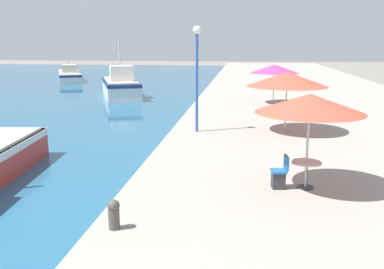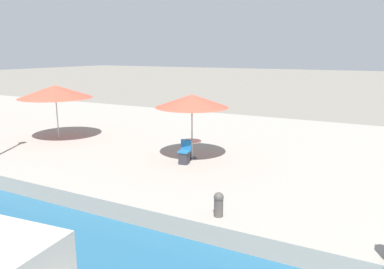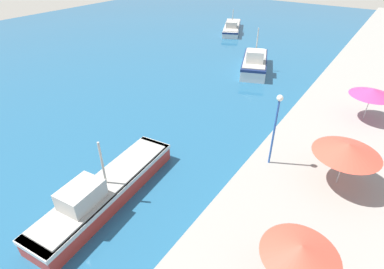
{
  "view_description": "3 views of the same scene",
  "coord_description": "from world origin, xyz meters",
  "px_view_note": "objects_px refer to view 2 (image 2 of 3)",
  "views": [
    {
      "loc": [
        3.22,
        0.37,
        4.49
      ],
      "look_at": [
        1.5,
        14.52,
        1.38
      ],
      "focal_mm": 40.0,
      "sensor_mm": 36.0,
      "label": 1
    },
    {
      "loc": [
        -7.75,
        4.95,
        4.75
      ],
      "look_at": [
        4.94,
        11.69,
        1.58
      ],
      "focal_mm": 35.0,
      "sensor_mm": 36.0,
      "label": 2
    },
    {
      "loc": [
        5.52,
        4.05,
        12.0
      ],
      "look_at": [
        -4.0,
        18.0,
        1.18
      ],
      "focal_mm": 28.0,
      "sensor_mm": 36.0,
      "label": 3
    }
  ],
  "objects_px": {
    "cafe_umbrella_pink": "(192,101)",
    "cafe_umbrella_white": "(55,92)",
    "mooring_bollard": "(219,204)",
    "cafe_table": "(191,146)",
    "cafe_chair_left": "(184,155)"
  },
  "relations": [
    {
      "from": "cafe_umbrella_pink",
      "to": "cafe_umbrella_white",
      "type": "height_order",
      "value": "cafe_umbrella_white"
    },
    {
      "from": "cafe_umbrella_white",
      "to": "mooring_bollard",
      "type": "distance_m",
      "value": 11.73
    },
    {
      "from": "cafe_table",
      "to": "cafe_chair_left",
      "type": "xyz_separation_m",
      "value": [
        -0.72,
        -0.09,
        -0.21
      ]
    },
    {
      "from": "cafe_umbrella_white",
      "to": "mooring_bollard",
      "type": "relative_size",
      "value": 5.35
    },
    {
      "from": "cafe_table",
      "to": "cafe_chair_left",
      "type": "distance_m",
      "value": 0.75
    },
    {
      "from": "cafe_umbrella_pink",
      "to": "mooring_bollard",
      "type": "relative_size",
      "value": 4.37
    },
    {
      "from": "cafe_umbrella_white",
      "to": "cafe_umbrella_pink",
      "type": "bearing_deg",
      "value": -90.95
    },
    {
      "from": "cafe_umbrella_pink",
      "to": "cafe_table",
      "type": "bearing_deg",
      "value": 73.01
    },
    {
      "from": "mooring_bollard",
      "to": "cafe_table",
      "type": "bearing_deg",
      "value": 35.67
    },
    {
      "from": "cafe_chair_left",
      "to": "cafe_umbrella_pink",
      "type": "bearing_deg",
      "value": -93.6
    },
    {
      "from": "cafe_umbrella_pink",
      "to": "mooring_bollard",
      "type": "xyz_separation_m",
      "value": [
        -4.39,
        -3.11,
        -1.98
      ]
    },
    {
      "from": "cafe_umbrella_pink",
      "to": "cafe_chair_left",
      "type": "bearing_deg",
      "value": -176.38
    },
    {
      "from": "cafe_umbrella_white",
      "to": "mooring_bollard",
      "type": "height_order",
      "value": "cafe_umbrella_white"
    },
    {
      "from": "cafe_chair_left",
      "to": "cafe_umbrella_white",
      "type": "bearing_deg",
      "value": -13.45
    },
    {
      "from": "cafe_umbrella_pink",
      "to": "cafe_chair_left",
      "type": "xyz_separation_m",
      "value": [
        -0.7,
        -0.04,
        -2.0
      ]
    }
  ]
}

